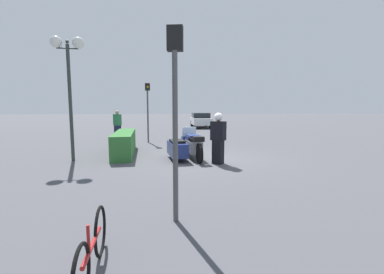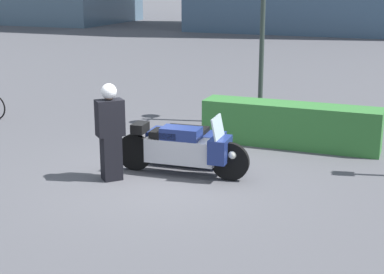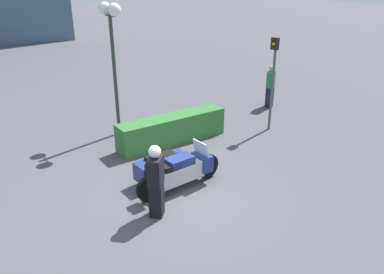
{
  "view_description": "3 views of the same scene",
  "coord_description": "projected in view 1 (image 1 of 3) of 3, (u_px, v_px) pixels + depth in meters",
  "views": [
    {
      "loc": [
        -9.35,
        2.01,
        1.94
      ],
      "look_at": [
        0.76,
        0.21,
        0.79
      ],
      "focal_mm": 24.0,
      "sensor_mm": 36.0,
      "label": 1
    },
    {
      "loc": [
        4.31,
        -9.45,
        3.61
      ],
      "look_at": [
        0.58,
        0.13,
        0.79
      ],
      "focal_mm": 55.0,
      "sensor_mm": 36.0,
      "label": 2
    },
    {
      "loc": [
        -4.36,
        -6.99,
        5.13
      ],
      "look_at": [
        0.98,
        0.65,
        1.18
      ],
      "focal_mm": 35.0,
      "sensor_mm": 36.0,
      "label": 3
    }
  ],
  "objects": [
    {
      "name": "traffic_light_far",
      "position": [
        175.0,
        95.0,
        4.23
      ],
      "size": [
        0.22,
        0.29,
        3.27
      ],
      "rotation": [
        0.0,
        0.0,
        -0.25
      ],
      "color": "#4C4C4C",
      "rests_on": "ground"
    },
    {
      "name": "traffic_light_near",
      "position": [
        148.0,
        104.0,
        14.32
      ],
      "size": [
        0.22,
        0.28,
        3.31
      ],
      "rotation": [
        0.0,
        0.0,
        3.28
      ],
      "color": "#4C4C4C",
      "rests_on": "ground"
    },
    {
      "name": "parked_car_background",
      "position": [
        201.0,
        120.0,
        25.92
      ],
      "size": [
        4.75,
        2.19,
        1.46
      ],
      "rotation": [
        0.0,
        0.0,
        -0.09
      ],
      "color": "silver",
      "rests_on": "ground"
    },
    {
      "name": "police_motorcycle",
      "position": [
        184.0,
        146.0,
        9.88
      ],
      "size": [
        2.6,
        1.23,
        1.18
      ],
      "rotation": [
        0.0,
        0.0,
        0.06
      ],
      "color": "black",
      "rests_on": "ground"
    },
    {
      "name": "bicycle_parked",
      "position": [
        92.0,
        250.0,
        2.94
      ],
      "size": [
        1.64,
        0.06,
        0.71
      ],
      "rotation": [
        0.0,
        0.0,
        -0.01
      ],
      "color": "black",
      "rests_on": "ground"
    },
    {
      "name": "twin_lamp_post",
      "position": [
        68.0,
        61.0,
        9.11
      ],
      "size": [
        0.41,
        1.15,
        4.46
      ],
      "color": "#2D3833",
      "rests_on": "ground"
    },
    {
      "name": "hedge_bush_curbside",
      "position": [
        124.0,
        143.0,
        10.89
      ],
      "size": [
        3.86,
        0.76,
        0.94
      ],
      "primitive_type": "cube",
      "color": "#337033",
      "rests_on": "ground"
    },
    {
      "name": "pedestrian_bystander",
      "position": [
        117.0,
        125.0,
        16.06
      ],
      "size": [
        0.6,
        0.54,
        1.8
      ],
      "rotation": [
        0.0,
        0.0,
        2.17
      ],
      "color": "#191E38",
      "rests_on": "ground"
    },
    {
      "name": "officer_rider",
      "position": [
        218.0,
        137.0,
        8.92
      ],
      "size": [
        0.55,
        0.55,
        1.78
      ],
      "rotation": [
        0.0,
        0.0,
        2.38
      ],
      "color": "black",
      "rests_on": "ground"
    },
    {
      "name": "ground_plane",
      "position": [
        201.0,
        160.0,
        9.71
      ],
      "size": [
        160.0,
        160.0,
        0.0
      ],
      "primitive_type": "plane",
      "color": "#4C4C51"
    }
  ]
}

